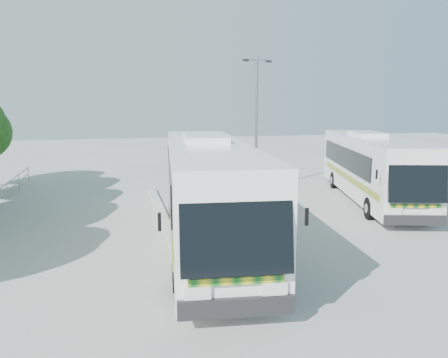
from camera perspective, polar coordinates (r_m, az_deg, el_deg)
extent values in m
plane|color=#ABABA6|center=(17.21, 0.98, -7.60)|extent=(100.00, 100.00, 0.00)
cube|color=#B2B2AD|center=(18.67, -7.48, -6.03)|extent=(0.40, 16.00, 0.15)
cylinder|color=gray|center=(30.78, -24.50, 0.27)|extent=(0.06, 0.06, 1.00)
cube|color=white|center=(16.16, -2.12, -1.21)|extent=(4.16, 13.43, 3.36)
cube|color=black|center=(9.66, 1.68, -6.34)|extent=(2.57, 0.77, 2.14)
cube|color=black|center=(16.67, -7.14, 0.51)|extent=(1.20, 10.51, 1.21)
cube|color=black|center=(16.92, 2.37, 0.72)|extent=(1.20, 10.51, 1.21)
cube|color=#0D5E1D|center=(15.90, -7.04, -3.79)|extent=(1.27, 11.38, 0.31)
cylinder|color=black|center=(12.39, -5.98, -12.07)|extent=(0.45, 1.13, 1.10)
cylinder|color=black|center=(12.69, 5.55, -11.52)|extent=(0.45, 1.13, 1.10)
cylinder|color=black|center=(20.07, -6.67, -3.49)|extent=(0.45, 1.13, 1.10)
cylinder|color=black|center=(20.25, 0.39, -3.29)|extent=(0.45, 1.13, 1.10)
cube|color=silver|center=(24.48, 18.62, 1.65)|extent=(5.63, 12.27, 3.06)
cube|color=black|center=(18.79, 23.99, 0.11)|extent=(2.35, 1.06, 1.95)
cube|color=black|center=(24.67, 15.43, 2.76)|extent=(2.62, 9.30, 1.10)
cube|color=black|center=(25.40, 21.03, 2.65)|extent=(2.62, 9.30, 1.10)
cube|color=#0B511C|center=(23.93, 15.82, 0.22)|extent=(2.81, 10.07, 0.28)
cylinder|color=black|center=(20.72, 18.52, -3.66)|extent=(0.56, 1.05, 1.00)
cylinder|color=black|center=(21.48, 24.32, -3.55)|extent=(0.56, 1.05, 1.00)
cylinder|color=black|center=(27.66, 14.18, -0.12)|extent=(0.56, 1.05, 1.00)
cylinder|color=black|center=(28.24, 18.68, -0.14)|extent=(0.56, 1.05, 1.00)
cylinder|color=gray|center=(26.13, 4.26, 7.11)|extent=(0.19, 0.19, 7.82)
cylinder|color=gray|center=(26.21, 4.37, 15.25)|extent=(1.54, 0.45, 0.08)
cube|color=black|center=(25.80, 2.84, 15.24)|extent=(0.37, 0.25, 0.12)
cube|color=black|center=(26.63, 5.84, 15.04)|extent=(0.37, 0.25, 0.12)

